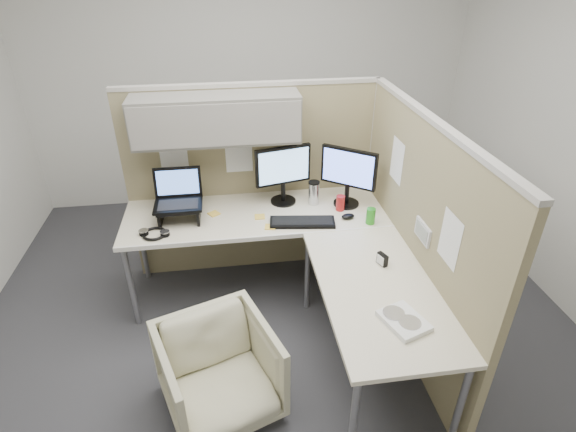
{
  "coord_description": "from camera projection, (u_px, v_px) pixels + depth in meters",
  "views": [
    {
      "loc": [
        -0.29,
        -2.44,
        2.44
      ],
      "look_at": [
        0.1,
        0.25,
        0.85
      ],
      "focal_mm": 28.0,
      "sensor_mm": 36.0,
      "label": 1
    }
  ],
  "objects": [
    {
      "name": "ground",
      "position": [
        280.0,
        332.0,
        3.35
      ],
      "size": [
        4.5,
        4.5,
        0.0
      ],
      "primitive_type": "plane",
      "color": "#303034",
      "rests_on": "ground"
    },
    {
      "name": "partition_back",
      "position": [
        237.0,
        154.0,
        3.48
      ],
      "size": [
        2.0,
        0.36,
        1.63
      ],
      "color": "#948761",
      "rests_on": "ground"
    },
    {
      "name": "partition_right",
      "position": [
        413.0,
        235.0,
        3.0
      ],
      "size": [
        0.07,
        2.03,
        1.63
      ],
      "color": "#948761",
      "rests_on": "ground"
    },
    {
      "name": "desk",
      "position": [
        294.0,
        245.0,
        3.13
      ],
      "size": [
        2.0,
        1.98,
        0.73
      ],
      "color": "beige",
      "rests_on": "ground"
    },
    {
      "name": "office_chair",
      "position": [
        219.0,
        369.0,
        2.65
      ],
      "size": [
        0.79,
        0.77,
        0.65
      ],
      "primitive_type": "imported",
      "rotation": [
        0.0,
        0.0,
        0.34
      ],
      "color": "beige",
      "rests_on": "ground"
    },
    {
      "name": "monitor_left",
      "position": [
        283.0,
        170.0,
        3.44
      ],
      "size": [
        0.44,
        0.2,
        0.47
      ],
      "rotation": [
        0.0,
        0.0,
        0.23
      ],
      "color": "black",
      "rests_on": "desk"
    },
    {
      "name": "monitor_right",
      "position": [
        348.0,
        173.0,
        3.41
      ],
      "size": [
        0.37,
        0.29,
        0.47
      ],
      "rotation": [
        0.0,
        0.0,
        -0.65
      ],
      "color": "black",
      "rests_on": "desk"
    },
    {
      "name": "laptop_station",
      "position": [
        179.0,
        202.0,
        3.29
      ],
      "size": [
        0.35,
        0.3,
        0.36
      ],
      "color": "black",
      "rests_on": "desk"
    },
    {
      "name": "keyboard",
      "position": [
        302.0,
        222.0,
        3.29
      ],
      "size": [
        0.49,
        0.22,
        0.02
      ],
      "primitive_type": "cube",
      "rotation": [
        0.0,
        0.0,
        -0.13
      ],
      "color": "black",
      "rests_on": "desk"
    },
    {
      "name": "mouse",
      "position": [
        348.0,
        216.0,
        3.35
      ],
      "size": [
        0.11,
        0.09,
        0.04
      ],
      "primitive_type": "ellipsoid",
      "rotation": [
        0.0,
        0.0,
        0.22
      ],
      "color": "black",
      "rests_on": "desk"
    },
    {
      "name": "travel_mug",
      "position": [
        314.0,
        193.0,
        3.51
      ],
      "size": [
        0.09,
        0.09,
        0.19
      ],
      "color": "silver",
      "rests_on": "desk"
    },
    {
      "name": "soda_can_green",
      "position": [
        371.0,
        216.0,
        3.27
      ],
      "size": [
        0.07,
        0.07,
        0.12
      ],
      "primitive_type": "cylinder",
      "color": "#268C1E",
      "rests_on": "desk"
    },
    {
      "name": "soda_can_silver",
      "position": [
        340.0,
        203.0,
        3.44
      ],
      "size": [
        0.07,
        0.07,
        0.12
      ],
      "primitive_type": "cylinder",
      "color": "#B21E1E",
      "rests_on": "desk"
    },
    {
      "name": "sticky_note_d",
      "position": [
        260.0,
        217.0,
        3.37
      ],
      "size": [
        0.08,
        0.08,
        0.01
      ],
      "primitive_type": "cube",
      "rotation": [
        0.0,
        0.0,
        -0.04
      ],
      "color": "yellow",
      "rests_on": "desk"
    },
    {
      "name": "sticky_note_b",
      "position": [
        270.0,
        227.0,
        3.25
      ],
      "size": [
        0.09,
        0.09,
        0.01
      ],
      "primitive_type": "cube",
      "rotation": [
        0.0,
        0.0,
        -0.19
      ],
      "color": "yellow",
      "rests_on": "desk"
    },
    {
      "name": "sticky_note_c",
      "position": [
        214.0,
        214.0,
        3.41
      ],
      "size": [
        0.11,
        0.11,
        0.01
      ],
      "primitive_type": "cube",
      "rotation": [
        0.0,
        0.0,
        0.59
      ],
      "color": "yellow",
      "rests_on": "desk"
    },
    {
      "name": "headphones",
      "position": [
        154.0,
        233.0,
        3.15
      ],
      "size": [
        0.21,
        0.21,
        0.03
      ],
      "rotation": [
        0.0,
        0.0,
        -0.24
      ],
      "color": "black",
      "rests_on": "desk"
    },
    {
      "name": "paper_stack",
      "position": [
        404.0,
        321.0,
        2.4
      ],
      "size": [
        0.27,
        0.3,
        0.03
      ],
      "rotation": [
        0.0,
        0.0,
        0.34
      ],
      "color": "white",
      "rests_on": "desk"
    },
    {
      "name": "desk_clock",
      "position": [
        382.0,
        259.0,
        2.84
      ],
      "size": [
        0.06,
        0.08,
        0.08
      ],
      "rotation": [
        0.0,
        0.0,
        -1.19
      ],
      "color": "black",
      "rests_on": "desk"
    }
  ]
}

